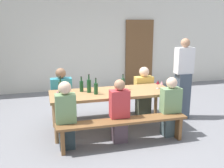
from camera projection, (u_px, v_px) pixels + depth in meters
The scene contains 20 objects.
ground_plane at pixel (112, 128), 5.14m from camera, with size 24.00×24.00×0.00m, color slate.
back_wall at pixel (83, 37), 7.83m from camera, with size 14.00×0.20×3.20m, color silver.
wooden_door at pixel (139, 54), 8.28m from camera, with size 0.90×0.06×2.10m, color brown.
tasting_table at pixel (112, 95), 4.98m from camera, with size 2.34×0.84×0.75m.
bench_near at pixel (123, 125), 4.38m from camera, with size 2.24×0.30×0.45m.
bench_far at pixel (103, 100), 5.73m from camera, with size 2.24×0.30×0.45m.
wine_bottle_0 at pixel (61, 88), 4.69m from camera, with size 0.07×0.07×0.35m.
wine_bottle_1 at pixel (123, 84), 5.09m from camera, with size 0.07×0.07×0.31m.
wine_bottle_2 at pixel (89, 86), 4.89m from camera, with size 0.08×0.08×0.35m.
wine_bottle_3 at pixel (96, 88), 4.77m from camera, with size 0.07×0.07×0.31m.
wine_bottle_4 at pixel (81, 86), 4.95m from camera, with size 0.07×0.07×0.29m.
wine_glass_0 at pixel (162, 83), 5.22m from camera, with size 0.06×0.06×0.15m.
wine_glass_1 at pixel (57, 93), 4.49m from camera, with size 0.08×0.08×0.14m.
wine_glass_2 at pixel (158, 82), 5.17m from camera, with size 0.08×0.08×0.17m.
seated_guest_near_0 at pixel (66, 116), 4.24m from camera, with size 0.33×0.24×1.13m.
seated_guest_near_1 at pixel (119, 112), 4.47m from camera, with size 0.33×0.24×1.11m.
seated_guest_near_2 at pixel (170, 108), 4.72m from camera, with size 0.35×0.24×1.10m.
seated_guest_far_0 at pixel (62, 97), 5.32m from camera, with size 0.42×0.24×1.15m.
seated_guest_far_1 at pixel (143, 92), 5.78m from camera, with size 0.40×0.24×1.09m.
standing_host at pixel (183, 80), 5.52m from camera, with size 0.37×0.24×1.72m.
Camera 1 is at (-1.26, -4.62, 2.06)m, focal length 41.79 mm.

